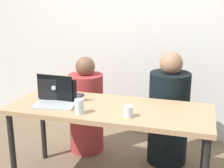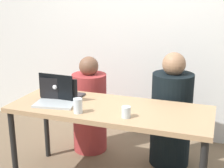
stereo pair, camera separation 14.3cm
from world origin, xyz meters
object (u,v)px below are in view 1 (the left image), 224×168
person_on_right (168,115)px  water_glass_right (128,112)px  laptop_front_left (56,100)px  water_glass_left (79,107)px  person_on_left (86,110)px  laptop_back_left (59,93)px

person_on_right → water_glass_right: size_ratio=12.95×
person_on_right → laptop_front_left: person_on_right is taller
water_glass_right → water_glass_left: water_glass_left is taller
laptop_front_left → water_glass_left: laptop_front_left is taller
person_on_left → water_glass_left: 0.87m
laptop_back_left → water_glass_left: size_ratio=2.87×
laptop_back_left → water_glass_right: laptop_back_left is taller
person_on_left → water_glass_left: bearing=99.8°
person_on_left → laptop_front_left: (-0.02, -0.64, 0.32)m
person_on_right → water_glass_right: bearing=87.2°
laptop_back_left → laptop_front_left: (0.03, -0.15, -0.01)m
person_on_left → water_glass_right: bearing=122.6°
person_on_right → laptop_back_left: size_ratio=3.32×
person_on_left → person_on_right: person_on_right is taller
water_glass_right → person_on_right: bearing=72.5°
person_on_right → water_glass_right: 0.82m
person_on_left → person_on_right: 0.86m
water_glass_right → laptop_back_left: bearing=160.4°
water_glass_right → water_glass_left: (-0.38, -0.03, 0.01)m
laptop_back_left → laptop_front_left: size_ratio=0.93×
water_glass_right → laptop_front_left: bearing=171.5°
person_on_right → water_glass_left: person_on_right is taller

